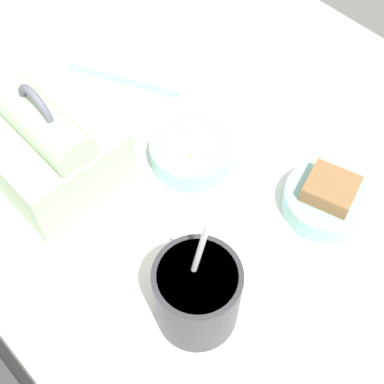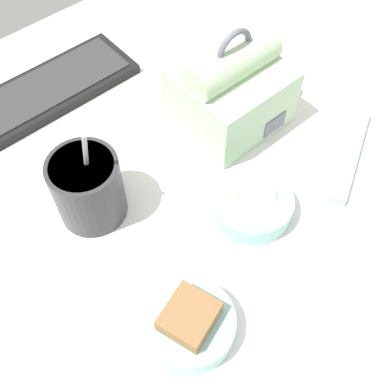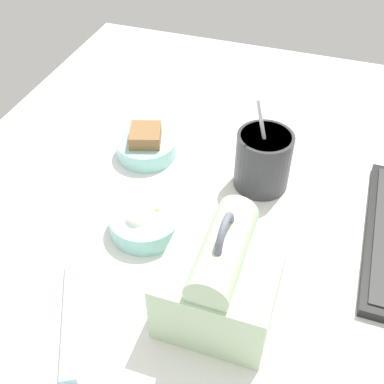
{
  "view_description": "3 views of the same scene",
  "coord_description": "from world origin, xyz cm",
  "px_view_note": "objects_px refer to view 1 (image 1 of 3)",
  "views": [
    {
      "loc": [
        -30.46,
        24.92,
        69.38
      ],
      "look_at": [
        -0.54,
        -3.24,
        7.0
      ],
      "focal_mm": 50.0,
      "sensor_mm": 36.0,
      "label": 1
    },
    {
      "loc": [
        -27.33,
        -34.31,
        67.62
      ],
      "look_at": [
        -0.54,
        -3.24,
        7.0
      ],
      "focal_mm": 45.0,
      "sensor_mm": 36.0,
      "label": 2
    },
    {
      "loc": [
        59.13,
        16.99,
        66.24
      ],
      "look_at": [
        -0.54,
        -3.24,
        7.0
      ],
      "focal_mm": 45.0,
      "sensor_mm": 36.0,
      "label": 3
    }
  ],
  "objects_px": {
    "bento_bowl_snacks": "(191,151)",
    "chopstick_case": "(125,76)",
    "soup_cup": "(197,294)",
    "bento_bowl_sandwich": "(327,199)",
    "lunch_bag": "(52,151)"
  },
  "relations": [
    {
      "from": "soup_cup",
      "to": "bento_bowl_sandwich",
      "type": "bearing_deg",
      "value": -92.69
    },
    {
      "from": "bento_bowl_snacks",
      "to": "chopstick_case",
      "type": "height_order",
      "value": "bento_bowl_snacks"
    },
    {
      "from": "bento_bowl_sandwich",
      "to": "bento_bowl_snacks",
      "type": "height_order",
      "value": "bento_bowl_sandwich"
    },
    {
      "from": "lunch_bag",
      "to": "bento_bowl_sandwich",
      "type": "xyz_separation_m",
      "value": [
        -0.31,
        -0.25,
        -0.05
      ]
    },
    {
      "from": "bento_bowl_sandwich",
      "to": "bento_bowl_snacks",
      "type": "bearing_deg",
      "value": 22.35
    },
    {
      "from": "bento_bowl_sandwich",
      "to": "bento_bowl_snacks",
      "type": "distance_m",
      "value": 0.22
    },
    {
      "from": "soup_cup",
      "to": "bento_bowl_snacks",
      "type": "relative_size",
      "value": 1.52
    },
    {
      "from": "lunch_bag",
      "to": "chopstick_case",
      "type": "bearing_deg",
      "value": -64.66
    },
    {
      "from": "bento_bowl_sandwich",
      "to": "chopstick_case",
      "type": "xyz_separation_m",
      "value": [
        0.41,
        0.05,
        -0.02
      ]
    },
    {
      "from": "bento_bowl_snacks",
      "to": "chopstick_case",
      "type": "bearing_deg",
      "value": -9.65
    },
    {
      "from": "soup_cup",
      "to": "chopstick_case",
      "type": "relative_size",
      "value": 0.99
    },
    {
      "from": "chopstick_case",
      "to": "bento_bowl_snacks",
      "type": "bearing_deg",
      "value": 170.35
    },
    {
      "from": "lunch_bag",
      "to": "soup_cup",
      "type": "height_order",
      "value": "soup_cup"
    },
    {
      "from": "bento_bowl_sandwich",
      "to": "bento_bowl_snacks",
      "type": "relative_size",
      "value": 0.97
    },
    {
      "from": "lunch_bag",
      "to": "bento_bowl_snacks",
      "type": "xyz_separation_m",
      "value": [
        -0.11,
        -0.17,
        -0.05
      ]
    }
  ]
}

